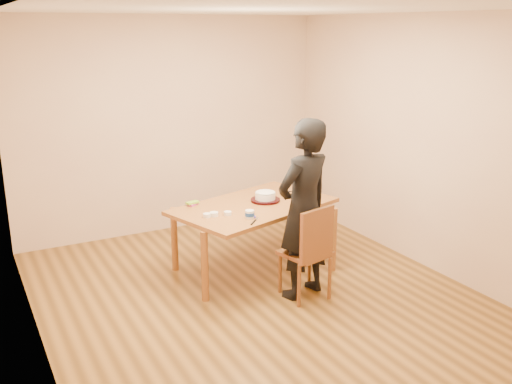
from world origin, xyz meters
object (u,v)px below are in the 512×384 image
dining_chair (305,253)px  cake (265,196)px  dining_table (254,206)px  person (304,210)px  cake_plate (265,200)px

dining_chair → cake: cake is taller
dining_chair → cake: 0.89m
dining_table → person: size_ratio=0.95×
dining_table → cake_plate: size_ratio=5.28×
dining_table → cake: cake is taller
dining_chair → person: size_ratio=0.23×
cake → person: (-0.01, -0.77, 0.07)m
cake → dining_table: bearing=-165.0°
dining_table → person: 0.76m
dining_table → dining_chair: size_ratio=4.08×
cake → person: bearing=-91.1°
dining_table → cake: bearing=-1.6°
dining_table → dining_chair: bearing=-95.6°
dining_table → cake_plate: cake_plate is taller
dining_chair → cake: (0.01, 0.82, 0.36)m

